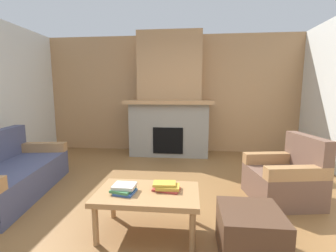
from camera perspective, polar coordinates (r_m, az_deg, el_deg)
ground at (r=2.93m, az=-4.60°, el=-20.06°), size 9.00×9.00×0.00m
wall_back_wood_panel at (r=5.56m, az=0.77°, el=7.84°), size 6.00×0.12×2.70m
fireplace at (r=5.19m, az=0.41°, el=5.75°), size 1.90×0.82×2.70m
couch at (r=3.85m, az=-35.01°, el=-9.94°), size 1.11×1.91×0.85m
armchair at (r=3.41m, az=27.04°, el=-11.43°), size 0.87×0.87×0.85m
coffee_table at (r=2.38m, az=-5.07°, el=-17.02°), size 1.00×0.60×0.43m
ottoman at (r=2.29m, az=19.58°, el=-23.53°), size 0.52×0.52×0.40m
book_stack_near_edge at (r=2.35m, az=-10.80°, el=-14.96°), size 0.24×0.24×0.08m
book_stack_center at (r=2.36m, az=-0.40°, el=-14.76°), size 0.28×0.19×0.07m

